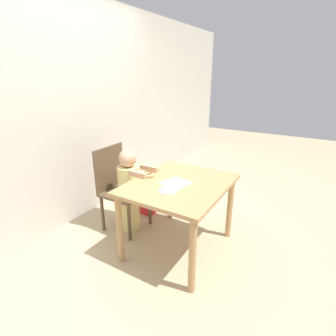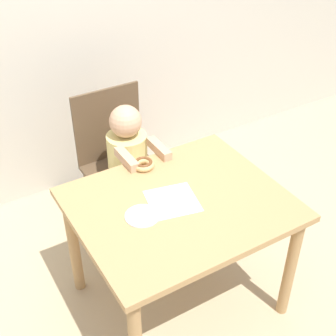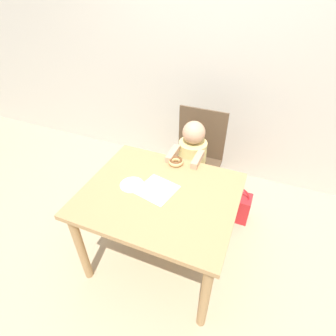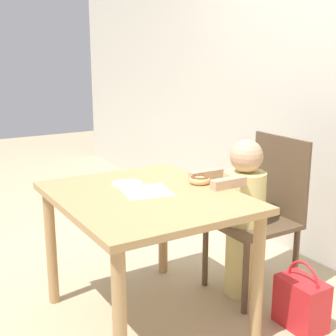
# 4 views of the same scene
# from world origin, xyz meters

# --- Properties ---
(ground_plane) EXTENTS (12.00, 12.00, 0.00)m
(ground_plane) POSITION_xyz_m (0.00, 0.00, 0.00)
(ground_plane) COLOR tan
(wall_back) EXTENTS (8.00, 0.05, 2.50)m
(wall_back) POSITION_xyz_m (0.00, 1.37, 1.25)
(wall_back) COLOR beige
(wall_back) RESTS_ON ground_plane
(dining_table) EXTENTS (1.02, 0.86, 0.72)m
(dining_table) POSITION_xyz_m (0.00, 0.00, 0.61)
(dining_table) COLOR tan
(dining_table) RESTS_ON ground_plane
(chair) EXTENTS (0.44, 0.45, 0.93)m
(chair) POSITION_xyz_m (0.03, 0.76, 0.48)
(chair) COLOR brown
(chair) RESTS_ON ground_plane
(child_figure) EXTENTS (0.25, 0.43, 0.94)m
(child_figure) POSITION_xyz_m (0.03, 0.63, 0.48)
(child_figure) COLOR #E0D17F
(child_figure) RESTS_ON ground_plane
(donut) EXTENTS (0.12, 0.12, 0.04)m
(donut) POSITION_xyz_m (-0.02, 0.34, 0.74)
(donut) COLOR #DBB270
(donut) RESTS_ON dining_table
(napkin) EXTENTS (0.28, 0.28, 0.00)m
(napkin) POSITION_xyz_m (-0.03, 0.02, 0.72)
(napkin) COLOR white
(napkin) RESTS_ON dining_table
(handbag) EXTENTS (0.26, 0.17, 0.37)m
(handbag) POSITION_xyz_m (0.47, 0.67, 0.14)
(handbag) COLOR red
(handbag) RESTS_ON ground_plane
(plate) EXTENTS (0.16, 0.16, 0.01)m
(plate) POSITION_xyz_m (-0.21, 0.00, 0.72)
(plate) COLOR silver
(plate) RESTS_ON dining_table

